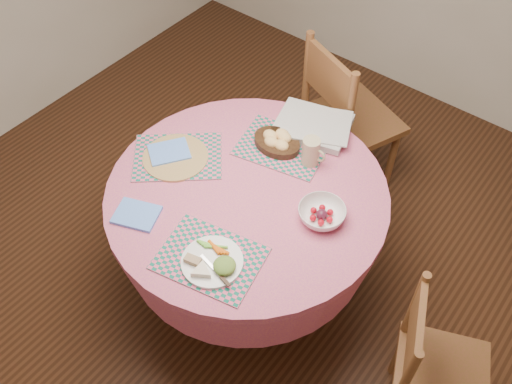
% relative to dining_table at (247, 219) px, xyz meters
% --- Properties ---
extents(ground, '(4.00, 4.00, 0.00)m').
position_rel_dining_table_xyz_m(ground, '(0.00, 0.00, -0.56)').
color(ground, '#331C0F').
rests_on(ground, ground).
extents(dining_table, '(1.24, 1.24, 0.75)m').
position_rel_dining_table_xyz_m(dining_table, '(0.00, 0.00, 0.00)').
color(dining_table, '#D66474').
rests_on(dining_table, ground).
extents(chair_right, '(0.49, 0.50, 0.84)m').
position_rel_dining_table_xyz_m(chair_right, '(1.00, -0.07, -0.12)').
color(chair_right, brown).
rests_on(chair_right, ground).
extents(chair_back, '(0.60, 0.58, 1.00)m').
position_rel_dining_table_xyz_m(chair_back, '(-0.04, 0.90, -0.03)').
color(chair_back, brown).
rests_on(chair_back, ground).
extents(placemat_front, '(0.45, 0.38, 0.01)m').
position_rel_dining_table_xyz_m(placemat_front, '(0.11, -0.36, 0.20)').
color(placemat_front, '#126955').
rests_on(placemat_front, dining_table).
extents(placemat_left, '(0.50, 0.49, 0.01)m').
position_rel_dining_table_xyz_m(placemat_left, '(-0.38, -0.04, 0.20)').
color(placemat_left, '#126955').
rests_on(placemat_left, dining_table).
extents(placemat_back, '(0.45, 0.38, 0.01)m').
position_rel_dining_table_xyz_m(placemat_back, '(-0.04, 0.31, 0.20)').
color(placemat_back, '#126955').
rests_on(placemat_back, dining_table).
extents(wicker_trivet, '(0.30, 0.30, 0.01)m').
position_rel_dining_table_xyz_m(wicker_trivet, '(-0.38, -0.05, 0.20)').
color(wicker_trivet, '#A88A48').
rests_on(wicker_trivet, dining_table).
extents(napkin_near, '(0.22, 0.20, 0.01)m').
position_rel_dining_table_xyz_m(napkin_near, '(-0.28, -0.39, 0.20)').
color(napkin_near, '#6094F7').
rests_on(napkin_near, dining_table).
extents(napkin_far, '(0.22, 0.23, 0.01)m').
position_rel_dining_table_xyz_m(napkin_far, '(-0.42, -0.05, 0.21)').
color(napkin_far, '#6094F7').
rests_on(napkin_far, placemat_left).
extents(dinner_plate, '(0.24, 0.25, 0.05)m').
position_rel_dining_table_xyz_m(dinner_plate, '(0.14, -0.38, 0.22)').
color(dinner_plate, white).
rests_on(dinner_plate, placemat_front).
extents(bread_bowl, '(0.23, 0.23, 0.08)m').
position_rel_dining_table_xyz_m(bread_bowl, '(-0.06, 0.30, 0.23)').
color(bread_bowl, black).
rests_on(bread_bowl, placemat_back).
extents(latte_mug, '(0.12, 0.08, 0.13)m').
position_rel_dining_table_xyz_m(latte_mug, '(0.12, 0.31, 0.27)').
color(latte_mug, tan).
rests_on(latte_mug, placemat_back).
extents(fruit_bowl, '(0.25, 0.25, 0.06)m').
position_rel_dining_table_xyz_m(fruit_bowl, '(0.34, 0.07, 0.22)').
color(fruit_bowl, white).
rests_on(fruit_bowl, dining_table).
extents(newspaper_stack, '(0.42, 0.36, 0.04)m').
position_rel_dining_table_xyz_m(newspaper_stack, '(0.00, 0.50, 0.22)').
color(newspaper_stack, silver).
rests_on(newspaper_stack, dining_table).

